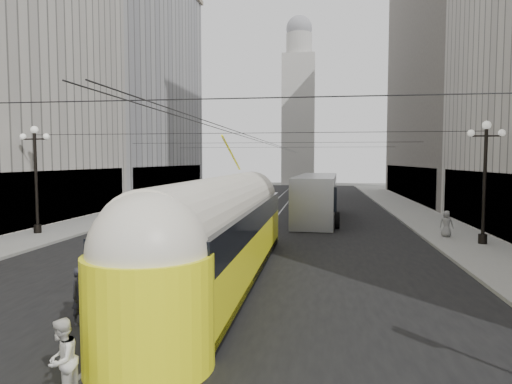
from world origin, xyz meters
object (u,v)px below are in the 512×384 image
(city_bus, at_px, (317,195))
(pedestrian_crossing_b, at_px, (62,360))
(pedestrian_crossing_a, at_px, (80,296))
(pedestrian_sidewalk_right, at_px, (446,224))
(streetcar, at_px, (222,229))

(city_bus, bearing_deg, pedestrian_crossing_b, -99.45)
(pedestrian_crossing_a, relative_size, pedestrian_crossing_b, 1.01)
(pedestrian_crossing_a, bearing_deg, pedestrian_crossing_b, -133.86)
(city_bus, height_order, pedestrian_crossing_a, city_bus)
(city_bus, relative_size, pedestrian_crossing_b, 8.54)
(pedestrian_crossing_a, bearing_deg, pedestrian_sidewalk_right, -19.83)
(pedestrian_crossing_b, relative_size, pedestrian_sidewalk_right, 1.04)
(pedestrian_crossing_a, xyz_separation_m, pedestrian_crossing_b, (1.74, -3.81, -0.00))
(pedestrian_crossing_a, height_order, pedestrian_crossing_b, pedestrian_crossing_a)
(city_bus, height_order, pedestrian_sidewalk_right, city_bus)
(pedestrian_crossing_b, bearing_deg, streetcar, 169.17)
(city_bus, relative_size, pedestrian_crossing_a, 8.48)
(city_bus, bearing_deg, pedestrian_crossing_a, -105.05)
(streetcar, height_order, pedestrian_crossing_b, streetcar)
(city_bus, distance_m, pedestrian_crossing_b, 27.45)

